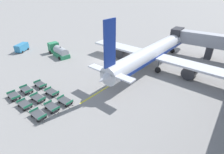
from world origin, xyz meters
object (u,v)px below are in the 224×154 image
(baggage_dolly_row_mid_a_col_c, at_px, (52,107))
(baggage_dolly_row_mid_b_col_a, at_px, (40,85))
(airplane, at_px, (154,52))
(service_van, at_px, (22,47))
(fuel_tanker_primary, at_px, (59,51))
(baggage_dolly_row_mid_a_col_a, at_px, (27,90))
(baggage_dolly_row_mid_a_col_b, at_px, (38,98))
(baggage_dolly_row_mid_b_col_b, at_px, (52,92))
(baggage_dolly_row_near_col_a, at_px, (14,96))
(baggage_dolly_row_mid_b_col_c, at_px, (65,101))
(baggage_dolly_row_near_col_b, at_px, (25,105))
(baggage_dolly_row_near_col_c, at_px, (38,115))

(baggage_dolly_row_mid_a_col_c, relative_size, baggage_dolly_row_mid_b_col_a, 1.00)
(airplane, relative_size, service_van, 8.21)
(fuel_tanker_primary, distance_m, baggage_dolly_row_mid_a_col_c, 23.46)
(baggage_dolly_row_mid_a_col_a, height_order, baggage_dolly_row_mid_b_col_a, same)
(baggage_dolly_row_mid_a_col_b, bearing_deg, baggage_dolly_row_mid_b_col_b, 82.39)
(fuel_tanker_primary, xyz_separation_m, baggage_dolly_row_near_col_a, (10.07, -17.35, -0.77))
(service_van, height_order, baggage_dolly_row_mid_b_col_a, service_van)
(service_van, bearing_deg, baggage_dolly_row_mid_a_col_c, -20.66)
(baggage_dolly_row_mid_b_col_b, bearing_deg, baggage_dolly_row_mid_a_col_a, -152.16)
(fuel_tanker_primary, xyz_separation_m, baggage_dolly_row_mid_b_col_a, (10.31, -12.46, -0.77))
(airplane, height_order, baggage_dolly_row_mid_a_col_a, airplane)
(baggage_dolly_row_mid_a_col_c, xyz_separation_m, baggage_dolly_row_mid_b_col_c, (0.38, 2.26, 0.00))
(airplane, distance_m, baggage_dolly_row_near_col_a, 29.76)
(service_van, relative_size, baggage_dolly_row_mid_a_col_a, 1.43)
(airplane, distance_m, baggage_dolly_row_mid_a_col_c, 25.30)
(fuel_tanker_primary, bearing_deg, baggage_dolly_row_mid_a_col_a, -56.46)
(baggage_dolly_row_near_col_a, height_order, baggage_dolly_row_near_col_b, same)
(baggage_dolly_row_mid_a_col_b, xyz_separation_m, baggage_dolly_row_mid_a_col_c, (3.87, -0.05, 0.00))
(baggage_dolly_row_mid_a_col_b, bearing_deg, baggage_dolly_row_near_col_a, -151.10)
(service_van, relative_size, baggage_dolly_row_near_col_a, 1.42)
(baggage_dolly_row_near_col_a, bearing_deg, fuel_tanker_primary, 120.14)
(baggage_dolly_row_mid_a_col_a, xyz_separation_m, baggage_dolly_row_mid_b_col_a, (0.36, 2.55, 0.00))
(baggage_dolly_row_mid_a_col_a, bearing_deg, fuel_tanker_primary, 123.54)
(airplane, xyz_separation_m, baggage_dolly_row_mid_a_col_b, (-9.02, -24.56, -2.86))
(baggage_dolly_row_mid_a_col_c, height_order, baggage_dolly_row_mid_b_col_c, same)
(baggage_dolly_row_mid_a_col_c, bearing_deg, baggage_dolly_row_near_col_a, -164.93)
(baggage_dolly_row_mid_b_col_b, bearing_deg, baggage_dolly_row_mid_a_col_c, -35.61)
(fuel_tanker_primary, bearing_deg, baggage_dolly_row_mid_a_col_c, -40.64)
(baggage_dolly_row_near_col_b, height_order, baggage_dolly_row_mid_a_col_a, same)
(baggage_dolly_row_near_col_c, distance_m, baggage_dolly_row_mid_a_col_b, 4.47)
(airplane, relative_size, baggage_dolly_row_near_col_c, 11.80)
(baggage_dolly_row_mid_b_col_b, bearing_deg, airplane, 68.50)
(service_van, bearing_deg, baggage_dolly_row_mid_b_col_b, -18.27)
(airplane, bearing_deg, service_van, -158.31)
(baggage_dolly_row_near_col_b, relative_size, baggage_dolly_row_mid_a_col_b, 1.01)
(baggage_dolly_row_near_col_a, xyz_separation_m, baggage_dolly_row_mid_b_col_b, (4.18, 4.61, 0.00))
(baggage_dolly_row_near_col_b, bearing_deg, baggage_dolly_row_near_col_c, -1.39)
(fuel_tanker_primary, xyz_separation_m, baggage_dolly_row_mid_a_col_a, (9.95, -15.01, -0.77))
(service_van, bearing_deg, baggage_dolly_row_near_col_b, -27.67)
(fuel_tanker_primary, relative_size, service_van, 1.83)
(service_van, height_order, baggage_dolly_row_mid_b_col_b, service_van)
(baggage_dolly_row_near_col_a, bearing_deg, service_van, 148.61)
(airplane, relative_size, baggage_dolly_row_mid_a_col_c, 11.74)
(baggage_dolly_row_mid_a_col_a, bearing_deg, airplane, 61.90)
(baggage_dolly_row_near_col_b, xyz_separation_m, baggage_dolly_row_mid_a_col_a, (-3.88, 2.47, 0.00))
(baggage_dolly_row_mid_a_col_b, relative_size, baggage_dolly_row_mid_b_col_b, 1.00)
(baggage_dolly_row_mid_a_col_c, relative_size, baggage_dolly_row_mid_b_col_c, 1.01)
(baggage_dolly_row_near_col_a, relative_size, baggage_dolly_row_mid_b_col_c, 1.01)
(baggage_dolly_row_near_col_c, relative_size, baggage_dolly_row_mid_b_col_a, 0.99)
(airplane, bearing_deg, baggage_dolly_row_mid_a_col_a, -118.10)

